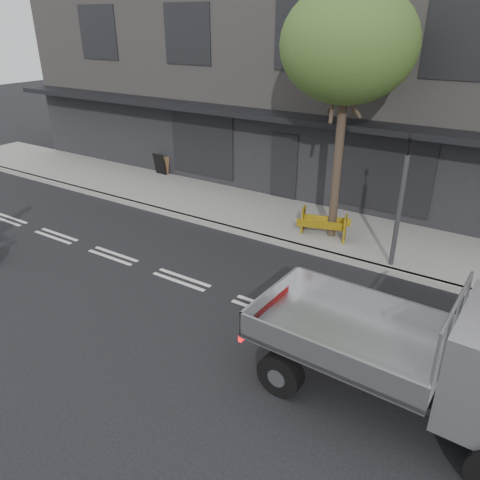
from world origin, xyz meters
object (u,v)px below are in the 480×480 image
at_px(street_tree, 348,45).
at_px(sandwich_board, 159,164).
at_px(traffic_light_pole, 399,210).
at_px(construction_barrier, 321,226).

bearing_deg(street_tree, sandwich_board, 167.61).
xyz_separation_m(street_tree, traffic_light_pole, (2.00, -0.85, -3.63)).
xyz_separation_m(street_tree, sandwich_board, (-8.19, 1.80, -4.70)).
relative_size(street_tree, traffic_light_pole, 1.93).
bearing_deg(sandwich_board, street_tree, -10.33).
distance_m(construction_barrier, sandwich_board, 8.30).
bearing_deg(street_tree, traffic_light_pole, -23.03).
height_order(construction_barrier, sandwich_board, sandwich_board).
xyz_separation_m(construction_barrier, sandwich_board, (-8.01, 2.18, 0.04)).
relative_size(construction_barrier, sandwich_board, 1.63).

